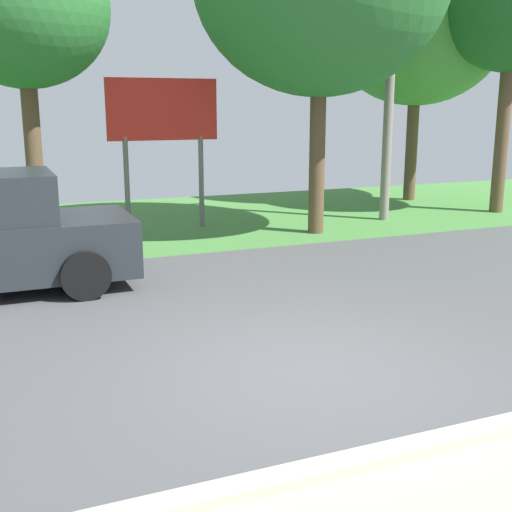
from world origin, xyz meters
TOP-DOWN VIEW (x-y plane):
  - ground_plane at (0.00, 2.95)m, footprint 40.00×22.00m
  - utility_pole at (6.24, 7.96)m, footprint 1.80×0.24m
  - roadside_billboard at (0.68, 8.84)m, footprint 2.60×0.12m
  - tree_right_mid at (9.02, 10.76)m, footprint 5.39×5.39m
  - tree_right_far at (-2.21, 8.83)m, footprint 3.57×3.57m

SIDE VIEW (x-z plane):
  - ground_plane at x=0.00m, z-range -0.15..0.05m
  - roadside_billboard at x=0.68m, z-range 0.80..4.30m
  - utility_pole at x=6.24m, z-range 0.18..7.97m
  - tree_right_far at x=-2.21m, z-range 1.58..8.05m
  - tree_right_mid at x=9.02m, z-range 1.43..9.21m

